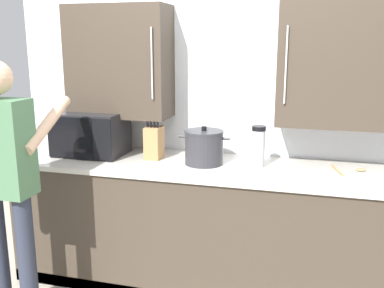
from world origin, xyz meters
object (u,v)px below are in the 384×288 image
knife_block (154,142)px  person_figure (5,173)px  wooden_spoon (349,170)px  thermos_flask (258,146)px  stock_pot (204,147)px  microwave_oven (88,133)px

knife_block → person_figure: person_figure is taller
wooden_spoon → person_figure: person_figure is taller
thermos_flask → stock_pot: bearing=-176.3°
microwave_oven → knife_block: bearing=1.5°
microwave_oven → thermos_flask: bearing=-0.5°
wooden_spoon → thermos_flask: size_ratio=0.87×
microwave_oven → thermos_flask: (1.28, -0.01, -0.02)m
microwave_oven → person_figure: bearing=-98.9°
microwave_oven → thermos_flask: microwave_oven is taller
microwave_oven → thermos_flask: 1.28m
wooden_spoon → thermos_flask: bearing=-175.1°
wooden_spoon → thermos_flask: (-0.59, -0.05, 0.13)m
stock_pot → person_figure: person_figure is taller
knife_block → person_figure: 1.03m
knife_block → thermos_flask: size_ratio=1.14×
wooden_spoon → stock_pot: 0.97m
wooden_spoon → thermos_flask: thermos_flask is taller
microwave_oven → wooden_spoon: microwave_oven is taller
knife_block → microwave_oven: bearing=-178.5°
wooden_spoon → knife_block: size_ratio=0.76×
thermos_flask → person_figure: (-1.40, -0.78, -0.07)m
wooden_spoon → knife_block: (-1.35, -0.03, 0.11)m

